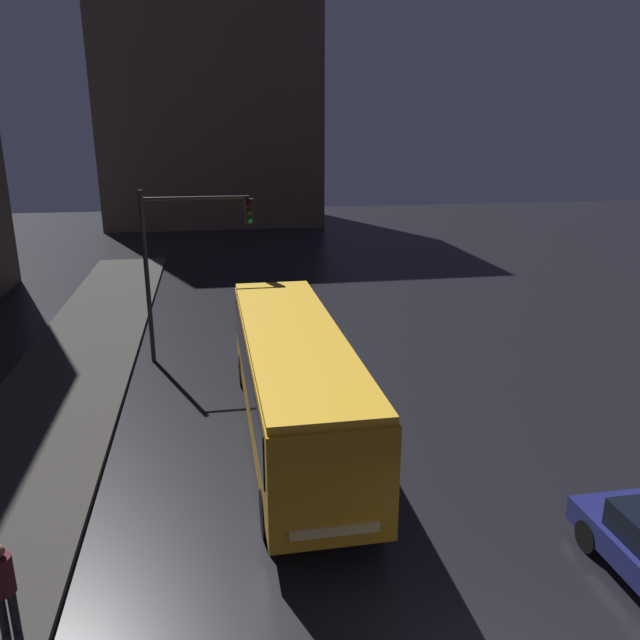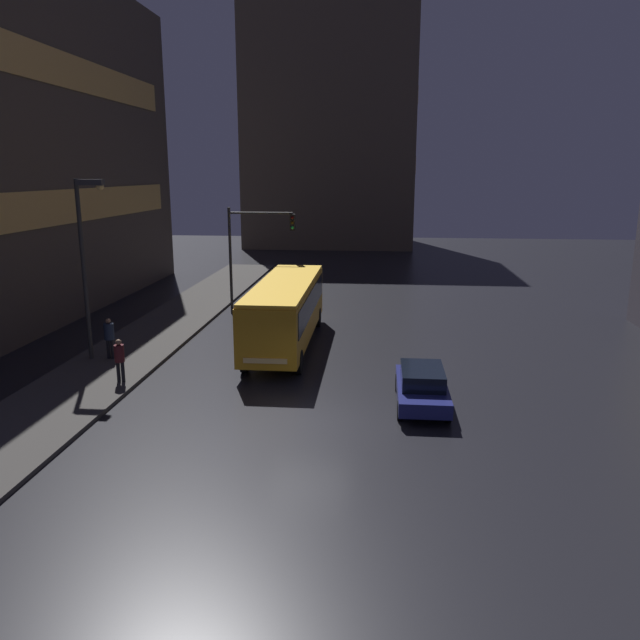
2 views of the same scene
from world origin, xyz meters
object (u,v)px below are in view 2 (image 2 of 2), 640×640
at_px(car_taxi, 422,386).
at_px(pedestrian_mid, 120,357).
at_px(traffic_light_main, 253,242).
at_px(street_lamp_sidewalk, 87,242).
at_px(pedestrian_near, 109,334).
at_px(bus_near, 286,307).

height_order(car_taxi, pedestrian_mid, pedestrian_mid).
distance_m(traffic_light_main, street_lamp_sidewalk, 11.14).
bearing_deg(street_lamp_sidewalk, car_taxi, -15.55).
distance_m(pedestrian_near, traffic_light_main, 11.17).
distance_m(car_taxi, traffic_light_main, 16.66).
bearing_deg(pedestrian_near, street_lamp_sidewalk, -45.65).
xyz_separation_m(car_taxi, street_lamp_sidewalk, (-13.69, 3.81, 4.48)).
bearing_deg(bus_near, street_lamp_sidewalk, 22.17).
xyz_separation_m(bus_near, pedestrian_near, (-7.18, -3.16, -0.68)).
relative_size(pedestrian_near, street_lamp_sidewalk, 0.23).
xyz_separation_m(bus_near, pedestrian_mid, (-5.49, -6.07, -0.76)).
relative_size(pedestrian_mid, street_lamp_sidewalk, 0.22).
xyz_separation_m(car_taxi, pedestrian_near, (-13.07, 3.87, 0.52)).
bearing_deg(car_taxi, street_lamp_sidewalk, -15.72).
xyz_separation_m(pedestrian_near, street_lamp_sidewalk, (-0.61, -0.06, 3.95)).
relative_size(bus_near, street_lamp_sidewalk, 1.43).
distance_m(car_taxi, pedestrian_near, 13.64).
distance_m(pedestrian_mid, traffic_light_main, 13.40).
distance_m(bus_near, pedestrian_near, 7.87).
bearing_deg(pedestrian_near, pedestrian_mid, 68.91).
distance_m(car_taxi, pedestrian_mid, 11.43).
bearing_deg(bus_near, traffic_light_main, -67.24).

